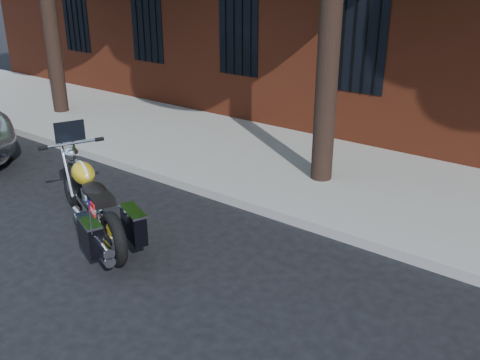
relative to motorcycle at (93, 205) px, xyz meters
The scene contains 4 objects.
ground 1.35m from the motorcycle, 33.45° to the left, with size 120.00×120.00×0.00m, color black.
curb 2.36m from the motorcycle, 63.13° to the left, with size 40.00×0.16×0.15m, color gray.
sidewalk 4.11m from the motorcycle, 75.12° to the left, with size 40.00×3.60×0.15m, color gray.
motorcycle is the anchor object (origin of this frame).
Camera 1 is at (4.67, -4.73, 3.56)m, focal length 40.00 mm.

